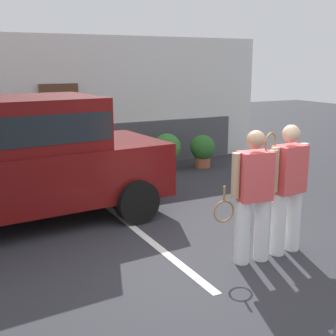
# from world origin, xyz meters

# --- Properties ---
(ground_plane) EXTENTS (40.00, 40.00, 0.00)m
(ground_plane) POSITION_xyz_m (0.00, 0.00, 0.00)
(ground_plane) COLOR #2D2D33
(parking_stripe_1) EXTENTS (0.12, 4.40, 0.01)m
(parking_stripe_1) POSITION_xyz_m (-0.41, 1.50, 0.00)
(parking_stripe_1) COLOR silver
(parking_stripe_1) RESTS_ON ground_plane
(house_frontage) EXTENTS (10.24, 0.40, 3.21)m
(house_frontage) POSITION_xyz_m (-0.00, 6.14, 1.51)
(house_frontage) COLOR white
(house_frontage) RESTS_ON ground_plane
(parked_suv) EXTENTS (4.73, 2.44, 2.05)m
(parked_suv) POSITION_xyz_m (-1.98, 2.74, 1.15)
(parked_suv) COLOR #590C0C
(parked_suv) RESTS_ON ground_plane
(tennis_player_man) EXTENTS (0.89, 0.32, 1.75)m
(tennis_player_man) POSITION_xyz_m (0.48, -0.14, 0.91)
(tennis_player_man) COLOR white
(tennis_player_man) RESTS_ON ground_plane
(tennis_player_woman) EXTENTS (0.79, 0.32, 1.78)m
(tennis_player_woman) POSITION_xyz_m (1.08, -0.11, 0.93)
(tennis_player_woman) COLOR white
(tennis_player_woman) RESTS_ON ground_plane
(potted_plant_by_porch) EXTENTS (0.68, 0.68, 0.90)m
(potted_plant_by_porch) POSITION_xyz_m (1.92, 5.06, 0.50)
(potted_plant_by_porch) COLOR brown
(potted_plant_by_porch) RESTS_ON ground_plane
(potted_plant_secondary) EXTENTS (0.62, 0.62, 0.82)m
(potted_plant_secondary) POSITION_xyz_m (2.84, 4.91, 0.45)
(potted_plant_secondary) COLOR #9E5638
(potted_plant_secondary) RESTS_ON ground_plane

